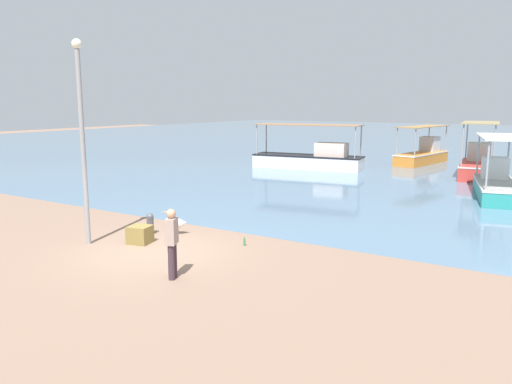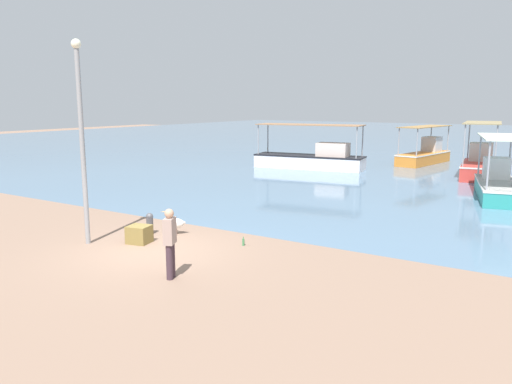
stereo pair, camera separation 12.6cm
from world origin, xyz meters
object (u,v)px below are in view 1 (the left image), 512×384
(fishing_boat_near_right, at_px, (423,154))
(fisherman_standing, at_px, (172,241))
(lamp_post, at_px, (82,132))
(cargo_crate, at_px, (140,235))
(fishing_boat_outer, at_px, (311,158))
(pelican, at_px, (176,223))
(mooring_bollard, at_px, (150,223))
(fishing_boat_near_left, at_px, (478,164))
(glass_bottle, at_px, (244,242))
(fishing_boat_center, at_px, (496,183))

(fishing_boat_near_right, height_order, fisherman_standing, fishing_boat_near_right)
(lamp_post, xyz_separation_m, cargo_crate, (1.26, 0.85, -3.03))
(fishing_boat_outer, relative_size, lamp_post, 1.21)
(fishing_boat_near_right, relative_size, cargo_crate, 9.15)
(fishing_boat_outer, bearing_deg, fishing_boat_near_right, 50.76)
(fishing_boat_outer, height_order, pelican, fishing_boat_outer)
(fishing_boat_outer, xyz_separation_m, mooring_bollard, (2.66, -17.19, -0.31))
(fishing_boat_near_left, distance_m, mooring_bollard, 20.21)
(mooring_bollard, xyz_separation_m, fisherman_standing, (3.31, -2.71, 0.54))
(fishing_boat_near_right, bearing_deg, mooring_bollard, -96.44)
(fishing_boat_outer, relative_size, glass_bottle, 26.28)
(mooring_bollard, xyz_separation_m, glass_bottle, (3.25, 0.49, -0.26))
(pelican, distance_m, lamp_post, 3.94)
(mooring_bollard, height_order, glass_bottle, mooring_bollard)
(fishing_boat_near_right, bearing_deg, fishing_boat_center, -61.99)
(fishing_boat_near_right, bearing_deg, cargo_crate, -95.13)
(fishing_boat_center, height_order, pelican, fishing_boat_center)
(fishing_boat_center, height_order, fishing_boat_outer, fishing_boat_outer)
(fishing_boat_near_right, bearing_deg, glass_bottle, -88.60)
(fishing_boat_outer, height_order, glass_bottle, fishing_boat_outer)
(lamp_post, bearing_deg, fisherman_standing, -12.89)
(fishing_boat_center, bearing_deg, mooring_bollard, -123.75)
(fishing_boat_center, distance_m, fishing_boat_near_right, 12.43)
(glass_bottle, bearing_deg, lamp_post, -150.76)
(fishing_boat_near_left, xyz_separation_m, pelican, (-6.16, -18.60, -0.33))
(mooring_bollard, bearing_deg, fishing_boat_center, 56.25)
(fishing_boat_center, height_order, mooring_bollard, fishing_boat_center)
(fishing_boat_near_left, distance_m, fisherman_standing, 22.01)
(fishing_boat_near_left, height_order, glass_bottle, fishing_boat_near_left)
(fishing_boat_near_left, bearing_deg, fishing_boat_center, -75.12)
(pelican, height_order, cargo_crate, pelican)
(mooring_bollard, distance_m, fisherman_standing, 4.31)
(lamp_post, relative_size, glass_bottle, 21.74)
(fishing_boat_near_left, height_order, pelican, fishing_boat_near_left)
(fishing_boat_near_right, distance_m, fisherman_standing, 26.45)
(fisherman_standing, bearing_deg, fishing_boat_outer, 106.69)
(fishing_boat_outer, bearing_deg, lamp_post, -84.38)
(fisherman_standing, bearing_deg, glass_bottle, 91.13)
(fisherman_standing, height_order, cargo_crate, fisherman_standing)
(fisherman_standing, relative_size, cargo_crate, 2.69)
(pelican, height_order, mooring_bollard, pelican)
(fishing_boat_near_left, height_order, mooring_bollard, fishing_boat_near_left)
(lamp_post, relative_size, cargo_crate, 9.33)
(lamp_post, xyz_separation_m, mooring_bollard, (0.79, 1.77, -2.93))
(glass_bottle, bearing_deg, cargo_crate, -153.07)
(fisherman_standing, xyz_separation_m, glass_bottle, (-0.06, 3.20, -0.80))
(fisherman_standing, xyz_separation_m, cargo_crate, (-2.84, 1.79, -0.64))
(fishing_boat_near_left, relative_size, fisherman_standing, 3.00)
(lamp_post, bearing_deg, glass_bottle, 29.24)
(fishing_boat_center, xyz_separation_m, glass_bottle, (-5.27, -12.26, -0.52))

